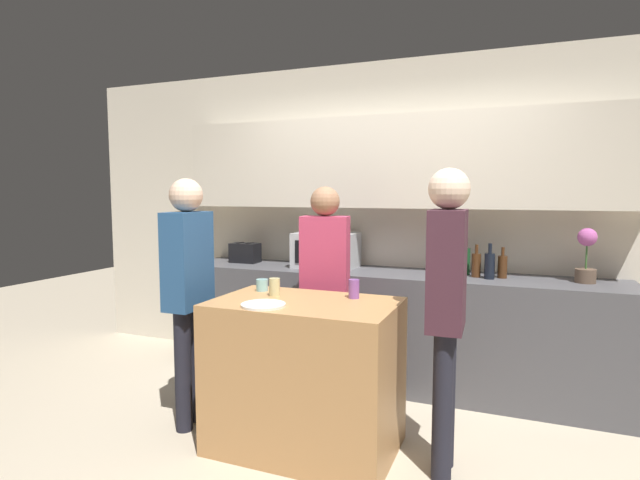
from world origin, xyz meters
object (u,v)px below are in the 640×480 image
object	(u,v)px
toaster	(245,253)
plate_on_island	(263,305)
bottle_3	(490,265)
bottle_2	(476,265)
microwave	(326,250)
cup_0	(275,287)
bottle_1	(466,260)
potted_plant	(586,255)
bottle_0	(455,259)
person_right	(447,294)
person_left	(188,281)
bottle_4	(502,266)
cup_1	(354,289)
cup_2	(262,285)
person_center	(325,278)

from	to	relation	value
toaster	plate_on_island	size ratio (longest dim) A/B	1.00
bottle_3	bottle_2	bearing A→B (deg)	153.85
microwave	cup_0	distance (m)	1.21
cup_0	bottle_1	bearing A→B (deg)	50.34
potted_plant	plate_on_island	distance (m)	2.35
potted_plant	microwave	bearing A→B (deg)	-179.96
bottle_0	bottle_2	world-z (taller)	bottle_0
bottle_0	bottle_3	size ratio (longest dim) A/B	1.15
cup_0	bottle_2	bearing A→B (deg)	45.74
person_right	potted_plant	bearing A→B (deg)	-35.52
bottle_0	person_left	world-z (taller)	person_left
potted_plant	bottle_4	size ratio (longest dim) A/B	1.68
microwave	cup_1	xyz separation A→B (m)	(0.61, -1.08, -0.10)
bottle_3	cup_1	world-z (taller)	bottle_3
bottle_0	bottle_4	bearing A→B (deg)	-8.59
potted_plant	bottle_3	world-z (taller)	potted_plant
bottle_1	toaster	bearing A→B (deg)	-178.21
bottle_2	person_left	xyz separation A→B (m)	(-1.73, -1.25, -0.03)
bottle_3	person_left	size ratio (longest dim) A/B	0.16
potted_plant	cup_2	world-z (taller)	potted_plant
plate_on_island	person_left	world-z (taller)	person_left
person_left	person_center	world-z (taller)	person_left
bottle_4	plate_on_island	distance (m)	1.94
cup_2	cup_0	bearing A→B (deg)	-36.97
bottle_1	bottle_4	distance (m)	0.28
toaster	cup_1	size ratio (longest dim) A/B	2.20
cup_0	bottle_0	bearing A→B (deg)	52.15
bottle_2	cup_0	world-z (taller)	bottle_2
potted_plant	person_center	world-z (taller)	person_center
person_right	microwave	bearing A→B (deg)	41.53
bottle_2	cup_1	bearing A→B (deg)	-121.69
potted_plant	cup_1	distance (m)	1.77
person_left	bottle_4	bearing A→B (deg)	122.41
plate_on_island	bottle_4	bearing A→B (deg)	49.69
microwave	bottle_2	distance (m)	1.25
potted_plant	cup_0	xyz separation A→B (m)	(-1.88, -1.20, -0.15)
bottle_1	cup_0	bearing A→B (deg)	-129.66
microwave	bottle_3	size ratio (longest dim) A/B	1.93
bottle_1	cup_1	world-z (taller)	bottle_1
potted_plant	bottle_3	distance (m)	0.66
bottle_0	microwave	bearing A→B (deg)	-177.69
person_right	cup_2	bearing A→B (deg)	80.68
person_center	bottle_4	bearing A→B (deg)	-161.11
microwave	cup_2	xyz separation A→B (m)	(-0.04, -1.09, -0.12)
bottle_0	plate_on_island	xyz separation A→B (m)	(-0.90, -1.53, -0.12)
cup_1	person_center	size ratio (longest dim) A/B	0.07
bottle_0	bottle_3	bearing A→B (deg)	-25.98
toaster	bottle_3	world-z (taller)	bottle_3
cup_1	person_left	bearing A→B (deg)	-169.04
bottle_0	person_center	distance (m)	1.10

